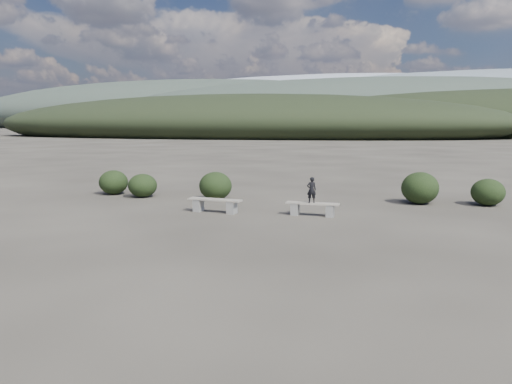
# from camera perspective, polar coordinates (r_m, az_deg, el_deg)

# --- Properties ---
(ground) EXTENTS (1200.00, 1200.00, 0.00)m
(ground) POSITION_cam_1_polar(r_m,az_deg,el_deg) (11.35, -8.10, -7.79)
(ground) COLOR #312D26
(ground) RESTS_ON ground
(bench_left) EXTENTS (1.92, 0.61, 0.47)m
(bench_left) POSITION_cam_1_polar(r_m,az_deg,el_deg) (17.07, -4.72, -1.41)
(bench_left) COLOR slate
(bench_left) RESTS_ON ground
(bench_right) EXTENTS (1.77, 0.44, 0.44)m
(bench_right) POSITION_cam_1_polar(r_m,az_deg,el_deg) (16.52, 6.46, -1.82)
(bench_right) COLOR slate
(bench_right) RESTS_ON ground
(seated_person) EXTENTS (0.36, 0.30, 0.85)m
(seated_person) POSITION_cam_1_polar(r_m,az_deg,el_deg) (16.44, 6.37, 0.24)
(seated_person) COLOR black
(seated_person) RESTS_ON bench_right
(shrub_a) EXTENTS (1.18, 1.18, 0.96)m
(shrub_a) POSITION_cam_1_polar(r_m,az_deg,el_deg) (21.00, -12.83, 0.73)
(shrub_a) COLOR black
(shrub_a) RESTS_ON ground
(shrub_b) EXTENTS (1.30, 1.30, 1.11)m
(shrub_b) POSITION_cam_1_polar(r_m,az_deg,el_deg) (19.85, -4.66, 0.71)
(shrub_b) COLOR black
(shrub_b) RESTS_ON ground
(shrub_d) EXTENTS (1.38, 1.38, 1.21)m
(shrub_d) POSITION_cam_1_polar(r_m,az_deg,el_deg) (19.79, 18.24, 0.44)
(shrub_d) COLOR black
(shrub_d) RESTS_ON ground
(shrub_e) EXTENTS (1.20, 1.20, 1.00)m
(shrub_e) POSITION_cam_1_polar(r_m,az_deg,el_deg) (20.30, 24.98, -0.02)
(shrub_e) COLOR black
(shrub_e) RESTS_ON ground
(shrub_f) EXTENTS (1.22, 1.22, 1.03)m
(shrub_f) POSITION_cam_1_polar(r_m,az_deg,el_deg) (22.15, -15.97, 1.08)
(shrub_f) COLOR black
(shrub_f) RESTS_ON ground
(mountain_ridges) EXTENTS (500.00, 400.00, 56.00)m
(mountain_ridges) POSITION_cam_1_polar(r_m,az_deg,el_deg) (349.43, 12.34, 9.11)
(mountain_ridges) COLOR black
(mountain_ridges) RESTS_ON ground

